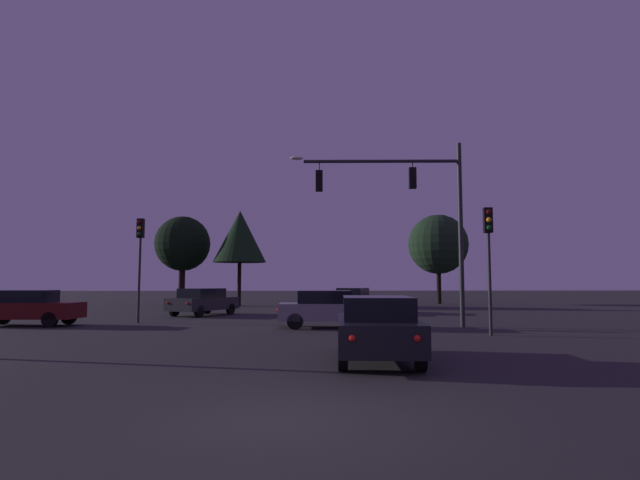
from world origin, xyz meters
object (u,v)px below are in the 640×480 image
at_px(traffic_light_corner_left, 489,245).
at_px(car_far_lane, 203,301).
at_px(tree_behind_sign, 183,244).
at_px(car_parked_lot, 353,300).
at_px(traffic_light_corner_right, 140,249).
at_px(tree_center_horizon, 240,237).
at_px(car_crossing_right, 25,307).
at_px(car_crossing_left, 327,308).
at_px(tree_left_far, 438,244).
at_px(car_nearside_lane, 377,327).
at_px(traffic_signal_mast_arm, 413,201).

height_order(traffic_light_corner_left, car_far_lane, traffic_light_corner_left).
height_order(traffic_light_corner_left, tree_behind_sign, tree_behind_sign).
distance_m(car_far_lane, tree_behind_sign, 14.48).
bearing_deg(tree_behind_sign, traffic_light_corner_left, -57.05).
distance_m(car_parked_lot, tree_behind_sign, 17.69).
bearing_deg(traffic_light_corner_right, tree_center_horizon, 79.59).
bearing_deg(traffic_light_corner_right, traffic_light_corner_left, -24.31).
bearing_deg(tree_behind_sign, car_crossing_right, -96.82).
distance_m(car_crossing_left, car_parked_lot, 10.07).
relative_size(traffic_light_corner_left, tree_left_far, 0.58).
distance_m(traffic_light_corner_right, car_far_lane, 6.11).
bearing_deg(tree_left_far, car_far_lane, -140.29).
relative_size(car_nearside_lane, car_crossing_right, 0.95).
distance_m(car_nearside_lane, car_far_lane, 18.45).
height_order(traffic_signal_mast_arm, car_crossing_left, traffic_signal_mast_arm).
bearing_deg(traffic_light_corner_right, car_nearside_lane, -52.69).
distance_m(traffic_signal_mast_arm, car_crossing_left, 5.77).
bearing_deg(car_parked_lot, car_crossing_right, -151.40).
height_order(traffic_light_corner_left, car_crossing_right, traffic_light_corner_left).
relative_size(car_parked_lot, tree_left_far, 0.61).
bearing_deg(car_crossing_left, tree_center_horizon, 106.36).
relative_size(tree_behind_sign, tree_left_far, 0.94).
bearing_deg(car_crossing_left, car_nearside_lane, -86.37).
height_order(car_crossing_left, car_parked_lot, same).
relative_size(traffic_signal_mast_arm, tree_left_far, 1.00).
xyz_separation_m(car_crossing_left, tree_left_far, (11.31, 22.87, 4.39)).
bearing_deg(car_crossing_right, car_crossing_left, -7.07).
distance_m(traffic_signal_mast_arm, tree_center_horizon, 21.04).
height_order(traffic_signal_mast_arm, tree_center_horizon, traffic_signal_mast_arm).
relative_size(car_crossing_right, tree_left_far, 0.59).
bearing_deg(tree_left_far, car_nearside_lane, -108.66).
relative_size(traffic_light_corner_right, car_crossing_left, 1.16).
bearing_deg(traffic_light_corner_left, car_nearside_lane, -131.59).
xyz_separation_m(traffic_light_corner_left, car_crossing_left, (-5.52, 3.36, -2.39)).
bearing_deg(tree_behind_sign, car_nearside_lane, -69.93).
height_order(traffic_light_corner_left, traffic_light_corner_right, traffic_light_corner_right).
bearing_deg(car_far_lane, traffic_light_corner_right, -111.90).
xyz_separation_m(traffic_light_corner_right, car_crossing_right, (-4.35, -1.38, -2.60)).
bearing_deg(car_nearside_lane, tree_behind_sign, 110.07).
xyz_separation_m(traffic_light_corner_left, car_far_lane, (-11.98, 11.48, -2.39)).
relative_size(traffic_signal_mast_arm, car_parked_lot, 1.64).
relative_size(car_crossing_left, car_far_lane, 0.89).
bearing_deg(traffic_signal_mast_arm, car_crossing_right, 174.81).
distance_m(car_crossing_right, car_parked_lot, 17.18).
height_order(car_crossing_left, car_crossing_right, same).
bearing_deg(traffic_light_corner_right, car_crossing_right, -162.34).
relative_size(traffic_light_corner_right, tree_center_horizon, 0.64).
height_order(car_crossing_left, tree_left_far, tree_left_far).
bearing_deg(traffic_light_corner_right, tree_behind_sign, 96.16).
xyz_separation_m(traffic_light_corner_right, tree_center_horizon, (2.94, 16.02, 2.05)).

